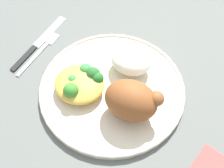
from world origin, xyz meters
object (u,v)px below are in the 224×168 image
(plate, at_px, (112,89))
(rice_pile, at_px, (131,60))
(knife, at_px, (35,46))
(roasted_chicken, at_px, (132,100))
(fork, at_px, (40,51))
(mac_cheese_with_broccoli, at_px, (81,83))

(plate, height_order, rice_pile, rice_pile)
(plate, height_order, knife, plate)
(plate, xyz_separation_m, roasted_chicken, (0.05, -0.04, 0.05))
(rice_pile, height_order, fork, rice_pile)
(fork, distance_m, knife, 0.02)
(roasted_chicken, height_order, fork, roasted_chicken)
(plate, height_order, mac_cheese_with_broccoli, mac_cheese_with_broccoli)
(mac_cheese_with_broccoli, distance_m, knife, 0.17)
(knife, bearing_deg, plate, -11.78)
(fork, relative_size, knife, 0.75)
(roasted_chicken, bearing_deg, rice_pile, 110.19)
(knife, bearing_deg, fork, -20.09)
(roasted_chicken, xyz_separation_m, rice_pile, (-0.04, 0.10, -0.02))
(plate, bearing_deg, fork, 169.02)
(rice_pile, distance_m, knife, 0.23)
(roasted_chicken, height_order, knife, roasted_chicken)
(rice_pile, xyz_separation_m, fork, (-0.21, -0.02, -0.04))
(roasted_chicken, distance_m, mac_cheese_with_broccoli, 0.11)
(plate, bearing_deg, roasted_chicken, -34.50)
(roasted_chicken, relative_size, mac_cheese_with_broccoli, 1.06)
(rice_pile, distance_m, fork, 0.21)
(mac_cheese_with_broccoli, relative_size, knife, 0.52)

